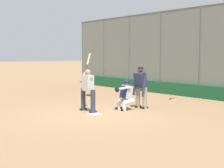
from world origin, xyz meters
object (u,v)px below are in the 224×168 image
fielding_glove_on_dirt (89,95)px  batter_at_plate (88,89)px  spare_bat_near_backstop (172,98)px  catcher_behind_plate (125,94)px  umpire_home (141,86)px

fielding_glove_on_dirt → batter_at_plate: bearing=143.3°
batter_at_plate → fielding_glove_on_dirt: bearing=-31.2°
spare_bat_near_backstop → fielding_glove_on_dirt: fielding_glove_on_dirt is taller
catcher_behind_plate → spare_bat_near_backstop: bearing=-69.6°
batter_at_plate → fielding_glove_on_dirt: size_ratio=7.39×
umpire_home → fielding_glove_on_dirt: umpire_home is taller
batter_at_plate → catcher_behind_plate: batter_at_plate is taller
batter_at_plate → catcher_behind_plate: (-0.63, -1.37, -0.26)m
catcher_behind_plate → fielding_glove_on_dirt: 4.57m
batter_at_plate → fielding_glove_on_dirt: (3.69, -2.75, -0.84)m
umpire_home → spare_bat_near_backstop: size_ratio=2.10×
spare_bat_near_backstop → batter_at_plate: bearing=159.2°
umpire_home → spare_bat_near_backstop: umpire_home is taller
spare_bat_near_backstop → fielding_glove_on_dirt: 4.40m
catcher_behind_plate → umpire_home: umpire_home is taller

